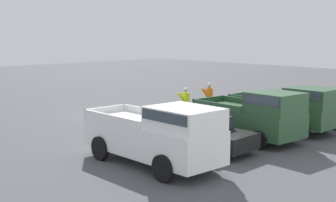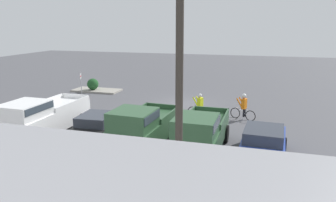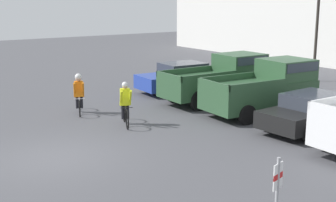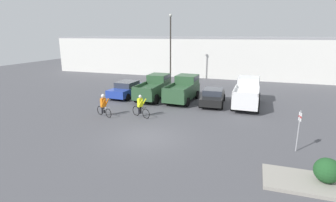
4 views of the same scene
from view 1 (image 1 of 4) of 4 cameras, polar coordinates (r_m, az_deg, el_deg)
name	(u,v)px [view 1 (image 1 of 4)]	position (r m, az deg, el deg)	size (l,w,h in m)	color
ground_plane	(116,114)	(26.62, -6.39, -1.62)	(80.00, 80.00, 0.00)	#4C4C51
sedan_0	(317,109)	(25.03, 17.72, -0.88)	(2.23, 4.78, 1.48)	#233D9E
pickup_truck_0	(291,108)	(22.48, 14.73, -0.81)	(2.18, 5.12, 2.14)	#2D5133
pickup_truck_1	(255,115)	(20.15, 10.54, -1.70)	(2.44, 4.91, 2.20)	#2D5133
sedan_1	(201,133)	(18.45, 4.06, -3.88)	(2.16, 4.42, 1.37)	black
pickup_truck_2	(159,134)	(16.00, -1.16, -4.03)	(2.23, 5.57, 2.24)	white
cyclist_0	(186,103)	(25.16, 2.16, -0.27)	(1.69, 0.76, 1.69)	black
cyclist_1	(209,96)	(27.56, 5.03, 0.59)	(1.63, 0.74, 1.70)	black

